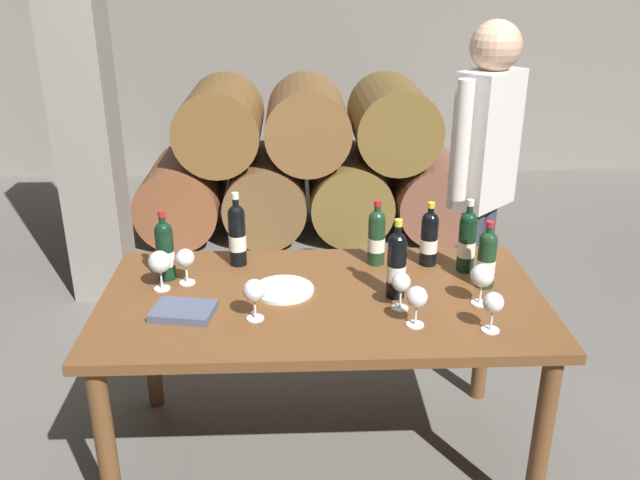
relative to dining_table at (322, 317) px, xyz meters
The scene contains 22 objects.
ground_plane 0.67m from the dining_table, ahead, with size 14.00×14.00×0.00m, color #66635E.
cellar_back_wall 4.26m from the dining_table, 90.00° to the left, with size 10.00×0.24×2.80m, color gray.
barrel_stack 2.60m from the dining_table, 90.00° to the left, with size 2.49×0.90×1.15m.
stone_pillar 2.16m from the dining_table, 129.09° to the left, with size 0.32×0.32×2.60m, color gray.
dining_table is the anchor object (origin of this frame).
wine_bottle_0 0.68m from the dining_table, 163.68° to the left, with size 0.07×0.07×0.29m.
wine_bottle_1 0.51m from the dining_table, 137.89° to the left, with size 0.07×0.07×0.32m.
wine_bottle_2 0.68m from the dining_table, 19.31° to the left, with size 0.07×0.07×0.31m.
wine_bottle_3 0.36m from the dining_table, ahead, with size 0.07×0.07×0.32m.
wine_bottle_4 0.68m from the dining_table, ahead, with size 0.07×0.07×0.27m.
wine_bottle_5 0.44m from the dining_table, 50.63° to the left, with size 0.07×0.07×0.28m.
wine_bottle_6 0.58m from the dining_table, 31.10° to the left, with size 0.07×0.07×0.28m.
wine_glass_0 0.44m from the dining_table, 36.43° to the right, with size 0.08×0.08×0.15m.
wine_glass_1 0.66m from the dining_table, behind, with size 0.09×0.09×0.16m.
wine_glass_2 0.58m from the dining_table, 165.96° to the left, with size 0.07×0.07×0.15m.
wine_glass_3 0.36m from the dining_table, 146.00° to the right, with size 0.08×0.08×0.16m.
wine_glass_4 0.36m from the dining_table, 21.45° to the right, with size 0.07×0.07×0.14m.
wine_glass_5 0.67m from the dining_table, 26.22° to the right, with size 0.07×0.07×0.15m.
wine_glass_6 0.63m from the dining_table, ahead, with size 0.09×0.09×0.16m.
tasting_notebook 0.54m from the dining_table, 166.39° to the right, with size 0.22×0.16×0.03m, color #4C5670.
serving_plate 0.19m from the dining_table, 162.62° to the left, with size 0.24×0.24×0.01m, color white.
sommelier_presenting 1.16m from the dining_table, 43.07° to the left, with size 0.38×0.36×1.72m.
Camera 1 is at (-0.10, -2.30, 1.96)m, focal length 37.83 mm.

